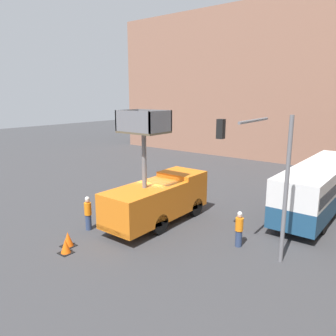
% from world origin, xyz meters
% --- Properties ---
extents(ground_plane, '(120.00, 120.00, 0.00)m').
position_xyz_m(ground_plane, '(0.00, 0.00, 0.00)').
color(ground_plane, '#38383A').
extents(building_backdrop_far, '(44.00, 10.00, 16.95)m').
position_xyz_m(building_backdrop_far, '(0.00, 25.03, 8.47)').
color(building_backdrop_far, '#936651').
rests_on(building_backdrop_far, ground_plane).
extents(utility_truck, '(2.38, 6.84, 6.44)m').
position_xyz_m(utility_truck, '(0.72, -0.80, 1.57)').
color(utility_truck, orange).
rests_on(utility_truck, ground_plane).
extents(city_bus, '(2.52, 11.32, 3.04)m').
position_xyz_m(city_bus, '(7.43, 6.96, 1.79)').
color(city_bus, navy).
rests_on(city_bus, ground_plane).
extents(traffic_light_pole, '(3.39, 3.14, 6.42)m').
position_xyz_m(traffic_light_pole, '(6.75, -0.94, 4.31)').
color(traffic_light_pole, slate).
rests_on(traffic_light_pole, ground_plane).
extents(road_worker_near_truck, '(0.38, 0.38, 1.88)m').
position_xyz_m(road_worker_near_truck, '(-1.63, -3.88, 0.95)').
color(road_worker_near_truck, navy).
rests_on(road_worker_near_truck, ground_plane).
extents(road_worker_directing, '(0.38, 0.38, 1.78)m').
position_xyz_m(road_worker_directing, '(5.70, -0.68, 0.89)').
color(road_worker_directing, navy).
rests_on(road_worker_directing, ground_plane).
extents(traffic_cone_near_truck, '(0.63, 0.63, 0.73)m').
position_xyz_m(traffic_cone_near_truck, '(-0.80, -5.78, 0.34)').
color(traffic_cone_near_truck, black).
rests_on(traffic_cone_near_truck, ground_plane).
extents(traffic_cone_mid_road, '(0.60, 0.60, 0.68)m').
position_xyz_m(traffic_cone_mid_road, '(-0.29, -6.29, 0.32)').
color(traffic_cone_mid_road, black).
rests_on(traffic_cone_mid_road, ground_plane).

